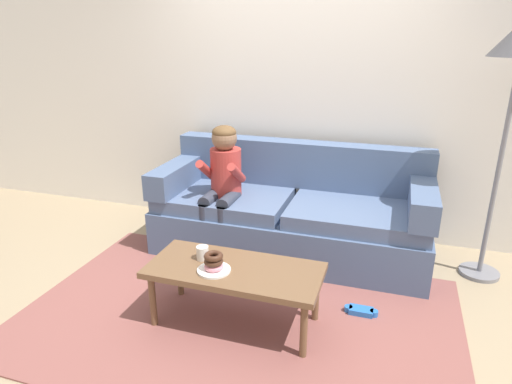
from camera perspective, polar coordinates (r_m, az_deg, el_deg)
The scene contains 12 objects.
ground at distance 3.30m, azimuth -0.81°, elevation -13.41°, with size 10.00×10.00×0.00m, color #9E896B.
wall_back at distance 4.14m, azimuth 5.50°, elevation 14.00°, with size 8.00×0.10×2.80m, color silver.
area_rug at distance 3.11m, azimuth -2.35°, elevation -15.71°, with size 2.88×1.85×0.01m, color brown.
couch at distance 3.85m, azimuth 4.55°, elevation -2.87°, with size 2.28×0.90×0.91m.
coffee_table at distance 2.86m, azimuth -2.76°, elevation -10.45°, with size 1.11×0.50×0.41m.
person_child at distance 3.70m, azimuth -4.32°, elevation 1.82°, with size 0.34×0.58×1.10m.
plate at distance 2.81m, azimuth -5.43°, elevation -9.96°, with size 0.21×0.21×0.01m, color white.
donut at distance 2.79m, azimuth -5.45°, elevation -9.51°, with size 0.12×0.12×0.04m, color pink.
donut_second at distance 2.78m, azimuth -5.47°, elevation -8.86°, with size 0.12×0.12×0.04m, color #422619.
donut_third at distance 2.76m, azimuth -5.50°, elevation -8.20°, with size 0.12×0.12×0.04m, color #422619.
mug at distance 2.93m, azimuth -6.90°, elevation -7.78°, with size 0.08×0.08×0.09m, color silver.
toy_controller at distance 3.20m, azimuth 13.34°, elevation -14.74°, with size 0.23×0.09×0.05m.
Camera 1 is at (0.89, -2.62, 1.80)m, focal length 31.11 mm.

